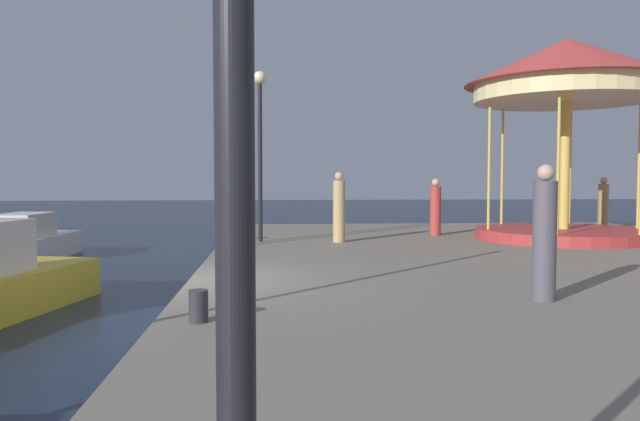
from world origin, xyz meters
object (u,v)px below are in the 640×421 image
Objects in this scene: person_far_corner at (435,209)px; lamp_post_mid_promenade at (260,127)px; bollard_north at (240,233)px; person_mid_promenade at (603,205)px; carousel at (566,89)px; bollard_south at (198,306)px; person_near_carousel at (544,237)px; person_by_the_water at (339,209)px; motorboat_white at (26,243)px.

lamp_post_mid_promenade is at bearing -164.52° from person_far_corner.
person_mid_promenade is (12.19, 2.45, 0.65)m from bollard_north.
bollard_south is at bearing -134.27° from carousel.
person_near_carousel reaches higher than person_by_the_water.
motorboat_white is at bearing 119.60° from bollard_south.
carousel reaches higher than bollard_south.
motorboat_white is at bearing 136.60° from person_near_carousel.
person_near_carousel is 1.09× the size of person_mid_promenade.
motorboat_white is 11.81× the size of bollard_south.
carousel is 7.44m from person_by_the_water.
person_far_corner is (5.38, 1.49, -2.37)m from lamp_post_mid_promenade.
person_far_corner is at bearing 9.60° from bollard_north.
bollard_south is at bearing -118.18° from person_far_corner.
lamp_post_mid_promenade is (7.38, -2.48, 3.45)m from motorboat_white.
person_near_carousel is at bearing -63.27° from lamp_post_mid_promenade.
person_mid_promenade is at bearing 1.35° from motorboat_white.
person_near_carousel is (-1.06, -10.07, 0.11)m from person_far_corner.
bollard_north is at bearing 164.39° from person_by_the_water.
lamp_post_mid_promenade is at bearing 116.73° from person_near_carousel.
person_near_carousel is at bearing -43.40° from motorboat_white.
bollard_north is at bearing 118.49° from person_near_carousel.
person_by_the_water is (2.78, -0.78, 0.72)m from bollard_north.
bollard_south and bollard_north have the same top height.
person_near_carousel is at bearing -61.51° from bollard_north.
motorboat_white is 8.51m from lamp_post_mid_promenade.
person_mid_promenade reaches higher than bollard_north.
person_near_carousel is (11.70, -11.06, 1.19)m from motorboat_white.
person_by_the_water is at bearing -177.40° from carousel.
carousel is (16.16, -2.48, 4.59)m from motorboat_white.
carousel reaches higher than person_mid_promenade.
person_by_the_water is at bearing -150.77° from person_far_corner.
bollard_north is at bearing -170.40° from person_far_corner.
person_by_the_water is at bearing -16.22° from motorboat_white.
lamp_post_mid_promenade reaches higher than person_by_the_water.
person_far_corner is 3.66m from person_by_the_water.
bollard_north is 12.45m from person_mid_promenade.
person_mid_promenade is (6.21, 1.44, 0.03)m from person_far_corner.
bollard_north is at bearing 177.09° from carousel.
carousel is 14.46× the size of bollard_south.
carousel is at bearing -2.91° from bollard_north.
carousel is 5.11m from person_far_corner.
person_near_carousel is at bearing -96.01° from person_far_corner.
person_mid_promenade is at bearing 45.84° from bollard_south.
motorboat_white is 13.86m from bollard_south.
lamp_post_mid_promenade is 2.38× the size of person_near_carousel.
lamp_post_mid_promenade is 2.69× the size of person_far_corner.
person_near_carousel is (4.32, -8.58, -2.26)m from lamp_post_mid_promenade.
person_by_the_water reaches higher than bollard_north.
motorboat_white is 12.84m from person_far_corner.
person_by_the_water is at bearing 73.61° from bollard_south.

